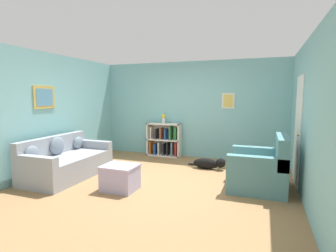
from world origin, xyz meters
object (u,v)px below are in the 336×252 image
object	(u,v)px
bookshelf	(165,140)
coffee_table	(120,177)
couch	(66,162)
recliner_chair	(261,170)
vase	(163,118)
dog	(209,163)

from	to	relation	value
bookshelf	coffee_table	xyz separation A→B (m)	(0.21, -2.79, -0.20)
bookshelf	coffee_table	size ratio (longest dim) A/B	1.57
couch	recliner_chair	size ratio (longest dim) A/B	1.79
bookshelf	vase	size ratio (longest dim) A/B	3.69
couch	bookshelf	distance (m)	2.78
bookshelf	coffee_table	world-z (taller)	bookshelf
vase	coffee_table	bearing A→B (deg)	-85.07
bookshelf	dog	distance (m)	1.72
couch	bookshelf	bearing A→B (deg)	63.23
couch	bookshelf	size ratio (longest dim) A/B	1.95
couch	recliner_chair	xyz separation A→B (m)	(3.81, 0.62, 0.04)
bookshelf	recliner_chair	size ratio (longest dim) A/B	0.92
couch	dog	distance (m)	3.12
bookshelf	vase	world-z (taller)	vase
couch	dog	world-z (taller)	couch
bookshelf	couch	bearing A→B (deg)	-116.77
recliner_chair	dog	bearing A→B (deg)	139.42
couch	bookshelf	xyz separation A→B (m)	(1.25, 2.48, 0.13)
coffee_table	dog	size ratio (longest dim) A/B	0.68
recliner_chair	bookshelf	bearing A→B (deg)	144.03
dog	recliner_chair	bearing A→B (deg)	-40.58
couch	recliner_chair	bearing A→B (deg)	9.20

